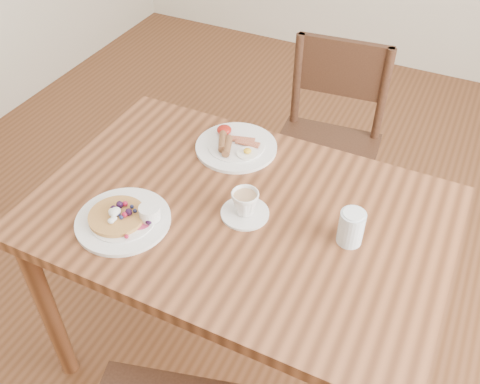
# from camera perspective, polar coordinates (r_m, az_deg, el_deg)

# --- Properties ---
(ground) EXTENTS (5.00, 5.00, 0.00)m
(ground) POSITION_cam_1_polar(r_m,az_deg,el_deg) (2.14, 0.00, -16.55)
(ground) COLOR #593119
(ground) RESTS_ON ground
(dining_table) EXTENTS (1.20, 0.80, 0.75)m
(dining_table) POSITION_cam_1_polar(r_m,az_deg,el_deg) (1.62, 0.00, -4.44)
(dining_table) COLOR brown
(dining_table) RESTS_ON ground
(chair_far) EXTENTS (0.46, 0.46, 0.88)m
(chair_far) POSITION_cam_1_polar(r_m,az_deg,el_deg) (2.28, 9.29, 5.50)
(chair_far) COLOR #402617
(chair_far) RESTS_ON ground
(pancake_plate) EXTENTS (0.27, 0.27, 0.06)m
(pancake_plate) POSITION_cam_1_polar(r_m,az_deg,el_deg) (1.54, -12.22, -2.76)
(pancake_plate) COLOR white
(pancake_plate) RESTS_ON dining_table
(breakfast_plate) EXTENTS (0.27, 0.27, 0.04)m
(breakfast_plate) POSITION_cam_1_polar(r_m,az_deg,el_deg) (1.77, -0.54, 4.98)
(breakfast_plate) COLOR white
(breakfast_plate) RESTS_ON dining_table
(teacup_saucer) EXTENTS (0.14, 0.14, 0.08)m
(teacup_saucer) POSITION_cam_1_polar(r_m,az_deg,el_deg) (1.52, 0.54, -1.41)
(teacup_saucer) COLOR white
(teacup_saucer) RESTS_ON dining_table
(water_glass) EXTENTS (0.07, 0.07, 0.10)m
(water_glass) POSITION_cam_1_polar(r_m,az_deg,el_deg) (1.46, 11.77, -3.73)
(water_glass) COLOR silver
(water_glass) RESTS_ON dining_table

